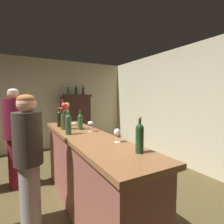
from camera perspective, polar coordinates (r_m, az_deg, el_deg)
The scene contains 19 objects.
floor at distance 2.81m, azimuth -20.96°, elevation -28.85°, with size 7.95×7.95×0.00m, color #4E4224.
wall_back at distance 5.45m, azimuth -26.12°, elevation 2.11°, with size 6.02×0.12×2.65m, color beige.
wall_right at distance 4.04m, azimuth 25.64°, elevation 1.31°, with size 0.12×6.23×2.65m, color beige.
bar_counter at distance 2.50m, azimuth -8.21°, elevation -19.11°, with size 0.59×2.62×1.05m.
display_cabinet at distance 5.45m, azimuth -11.69°, elevation -2.56°, with size 0.91×0.39×1.62m.
wine_bottle_syrah at distance 3.12m, azimuth -14.24°, elevation -1.77°, with size 0.07×0.07×0.30m.
wine_bottle_chardonnay at distance 2.69m, azimuth -10.41°, elevation -2.95°, with size 0.07×0.07×0.30m.
wine_bottle_merlot at distance 3.01m, azimuth -16.86°, elevation -1.93°, with size 0.08×0.08×0.32m.
wine_bottle_rose at distance 2.37m, azimuth -14.16°, elevation -3.69°, with size 0.08×0.08×0.32m.
wine_bottle_pinot at distance 1.57m, azimuth 9.06°, elevation -8.09°, with size 0.07×0.07×0.32m.
wine_glass_front at distance 2.52m, azimuth -7.08°, elevation -3.84°, with size 0.08×0.08×0.15m.
wine_glass_mid at distance 1.91m, azimuth 1.69°, elevation -6.78°, with size 0.07×0.07×0.15m.
flower_arrangement at distance 2.74m, azimuth -15.24°, elevation -1.09°, with size 0.15×0.13×0.41m.
cheese_plate at distance 3.31m, azimuth -13.46°, elevation -3.69°, with size 0.19×0.19×0.01m, color white.
display_bottle_left at distance 5.34m, azimuth -14.36°, elevation 7.03°, with size 0.08×0.08×0.30m.
display_bottle_midleft at distance 5.41m, azimuth -11.75°, elevation 6.98°, with size 0.08×0.08×0.29m.
display_bottle_center at distance 5.48m, azimuth -9.52°, elevation 7.08°, with size 0.07×0.07×0.32m.
patron_tall at distance 3.34m, azimuth -29.21°, elevation -6.37°, with size 0.34×0.34×1.69m.
patron_in_navy at distance 2.18m, azimuth -25.69°, elevation -13.22°, with size 0.31×0.31×1.58m.
Camera 1 is at (-0.29, -2.32, 1.55)m, focal length 27.85 mm.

